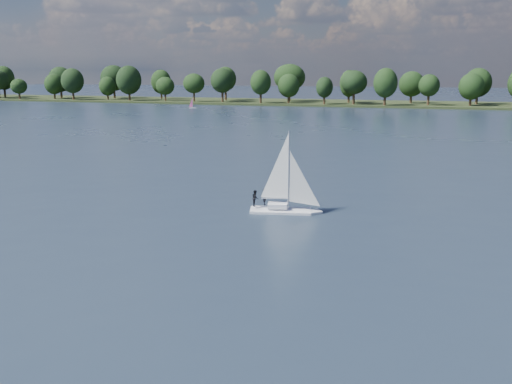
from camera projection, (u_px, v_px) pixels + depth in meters
ground at (423, 139)px, 110.54m from camera, size 700.00×700.00×0.00m
far_shore at (428, 105)px, 215.26m from camera, size 660.00×40.00×1.50m
sailboat at (281, 189)px, 53.39m from camera, size 6.38×2.87×8.11m
dinghy_pink at (193, 106)px, 200.05m from camera, size 2.58×1.78×3.84m
treeline at (418, 84)px, 211.10m from camera, size 562.93×73.77×17.84m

